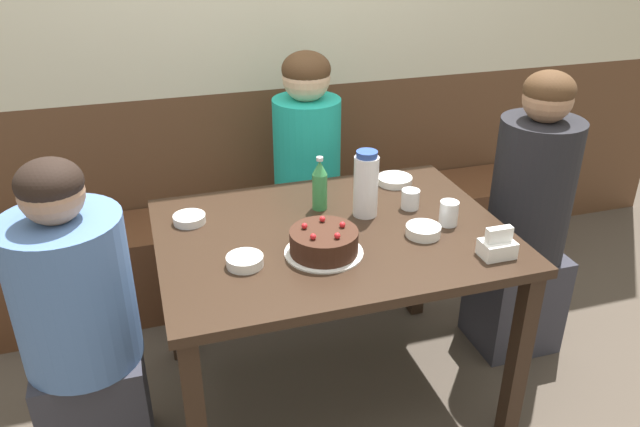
{
  "coord_description": "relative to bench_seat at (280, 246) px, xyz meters",
  "views": [
    {
      "loc": [
        -0.61,
        -1.83,
        1.79
      ],
      "look_at": [
        -0.03,
        0.05,
        0.79
      ],
      "focal_mm": 35.0,
      "sensor_mm": 36.0,
      "label": 1
    }
  ],
  "objects": [
    {
      "name": "bowl_sauce_shallow",
      "position": [
        0.37,
        -0.51,
        0.53
      ],
      "size": [
        0.14,
        0.14,
        0.03
      ],
      "color": "white",
      "rests_on": "dining_table"
    },
    {
      "name": "water_pitcher",
      "position": [
        0.16,
        -0.74,
        0.64
      ],
      "size": [
        0.09,
        0.09,
        0.25
      ],
      "color": "white",
      "rests_on": "dining_table"
    },
    {
      "name": "glass_tumbler_short",
      "position": [
        0.41,
        -0.9,
        0.56
      ],
      "size": [
        0.07,
        0.07,
        0.09
      ],
      "color": "silver",
      "rests_on": "dining_table"
    },
    {
      "name": "glass_water_tall",
      "position": [
        0.34,
        -0.74,
        0.56
      ],
      "size": [
        0.07,
        0.07,
        0.07
      ],
      "color": "silver",
      "rests_on": "dining_table"
    },
    {
      "name": "bowl_rice_small",
      "position": [
        -0.34,
        -0.97,
        0.54
      ],
      "size": [
        0.12,
        0.12,
        0.03
      ],
      "color": "white",
      "rests_on": "dining_table"
    },
    {
      "name": "bench_seat",
      "position": [
        0.0,
        0.0,
        0.0
      ],
      "size": [
        2.67,
        0.38,
        0.43
      ],
      "color": "#56331E",
      "rests_on": "ground_plane"
    },
    {
      "name": "soju_bottle",
      "position": [
        0.01,
        -0.64,
        0.62
      ],
      "size": [
        0.06,
        0.06,
        0.21
      ],
      "color": "#388E4C",
      "rests_on": "dining_table"
    },
    {
      "name": "person_grey_tee",
      "position": [
        0.87,
        -0.75,
        0.36
      ],
      "size": [
        0.34,
        0.32,
        1.23
      ],
      "rotation": [
        0.0,
        0.0,
        3.14
      ],
      "color": "#33333D",
      "rests_on": "ground_plane"
    },
    {
      "name": "bowl_soup_white",
      "position": [
        -0.47,
        -0.62,
        0.53
      ],
      "size": [
        0.12,
        0.12,
        0.03
      ],
      "color": "white",
      "rests_on": "dining_table"
    },
    {
      "name": "napkin_holder",
      "position": [
        0.46,
        -1.15,
        0.56
      ],
      "size": [
        0.11,
        0.08,
        0.11
      ],
      "color": "white",
      "rests_on": "dining_table"
    },
    {
      "name": "bowl_side_dish",
      "position": [
        0.29,
        -0.95,
        0.54
      ],
      "size": [
        0.12,
        0.12,
        0.04
      ],
      "color": "white",
      "rests_on": "dining_table"
    },
    {
      "name": "person_pale_blue_shirt",
      "position": [
        0.11,
        -0.12,
        0.36
      ],
      "size": [
        0.3,
        0.34,
        1.21
      ],
      "rotation": [
        0.0,
        0.0,
        -1.57
      ],
      "color": "#33333D",
      "rests_on": "ground_plane"
    },
    {
      "name": "ground_plane",
      "position": [
        0.0,
        -0.83,
        -0.22
      ],
      "size": [
        12.0,
        12.0,
        0.0
      ],
      "primitive_type": "plane",
      "color": "#4C4238"
    },
    {
      "name": "birthday_cake",
      "position": [
        -0.07,
        -0.97,
        0.56
      ],
      "size": [
        0.26,
        0.26,
        0.1
      ],
      "color": "white",
      "rests_on": "dining_table"
    },
    {
      "name": "person_teal_shirt",
      "position": [
        -0.87,
        -0.91,
        0.34
      ],
      "size": [
        0.37,
        0.37,
        1.14
      ],
      "color": "#33333D",
      "rests_on": "ground_plane"
    },
    {
      "name": "back_wall",
      "position": [
        0.0,
        0.22,
        1.03
      ],
      "size": [
        4.8,
        0.04,
        2.5
      ],
      "color": "brown",
      "rests_on": "ground_plane"
    },
    {
      "name": "dining_table",
      "position": [
        0.0,
        -0.83,
        0.43
      ],
      "size": [
        1.22,
        0.9,
        0.74
      ],
      "color": "black",
      "rests_on": "ground_plane"
    }
  ]
}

